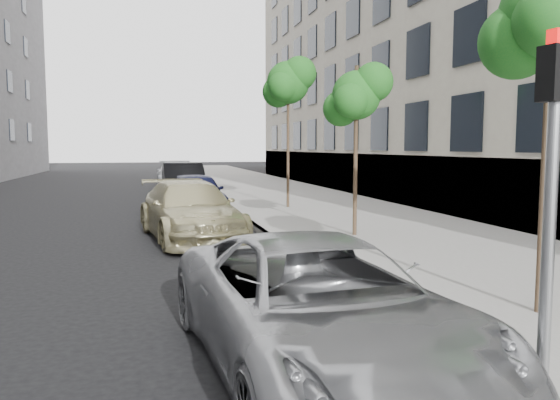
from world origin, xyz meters
name	(u,v)px	position (x,y,z in m)	size (l,w,h in m)	color
ground	(350,400)	(0.00, 0.00, 0.00)	(160.00, 160.00, 0.00)	black
sidewalk	(263,189)	(4.30, 24.00, 0.07)	(6.40, 72.00, 0.14)	gray
curb	(204,190)	(1.18, 24.00, 0.07)	(0.15, 72.00, 0.14)	#9E9B93
tree_near	(554,15)	(3.23, 1.50, 3.93)	(1.65, 1.45, 4.61)	#38281C
tree_mid	(357,95)	(3.23, 8.00, 3.52)	(1.56, 1.36, 4.16)	#38281C
tree_far	(289,83)	(3.23, 14.50, 4.56)	(1.82, 1.62, 5.33)	#38281C
signal_pole	(551,179)	(1.30, -0.87, 2.04)	(0.27, 0.22, 3.03)	#939699
minivan	(317,307)	(-0.10, 0.67, 0.68)	(2.26, 4.90, 1.36)	#A3A5A8
suv	(190,211)	(-0.71, 9.13, 0.72)	(2.01, 4.94, 1.43)	tan
sedan_blue	(196,193)	(-0.10, 14.29, 0.71)	(1.69, 4.19, 1.43)	#0F1335
sedan_black	(183,182)	(-0.20, 19.41, 0.80)	(1.69, 4.85, 1.60)	black
sedan_rear	(177,175)	(-0.10, 26.33, 0.76)	(2.14, 5.26, 1.53)	gray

